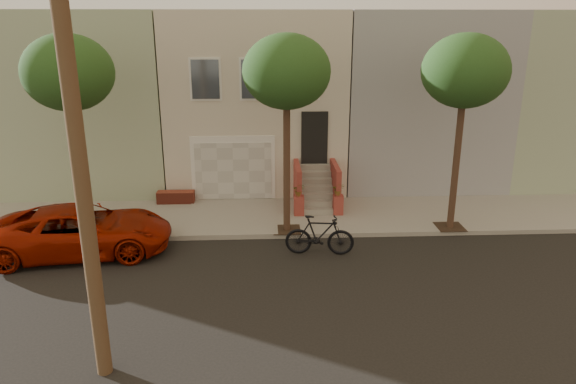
{
  "coord_description": "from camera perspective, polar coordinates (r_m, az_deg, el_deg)",
  "views": [
    {
      "loc": [
        0.26,
        -12.46,
        6.74
      ],
      "look_at": [
        1.0,
        3.0,
        1.76
      ],
      "focal_mm": 33.1,
      "sensor_mm": 36.0,
      "label": 1
    }
  ],
  "objects": [
    {
      "name": "ground",
      "position": [
        14.17,
        -3.51,
        -10.61
      ],
      "size": [
        90.0,
        90.0,
        0.0
      ],
      "primitive_type": "plane",
      "color": "black",
      "rests_on": "ground"
    },
    {
      "name": "sidewalk",
      "position": [
        19.02,
        -3.34,
        -2.71
      ],
      "size": [
        40.0,
        3.7,
        0.15
      ],
      "primitive_type": "cube",
      "color": "#9A978C",
      "rests_on": "ground"
    },
    {
      "name": "tree_right",
      "position": [
        17.57,
        18.51,
        12.1
      ],
      "size": [
        2.7,
        2.57,
        6.3
      ],
      "color": "#2D2116",
      "rests_on": "sidewalk"
    },
    {
      "name": "pickup_truck",
      "position": [
        17.2,
        -21.33,
        -3.86
      ],
      "size": [
        5.57,
        3.06,
        1.48
      ],
      "primitive_type": "imported",
      "rotation": [
        0.0,
        0.0,
        1.69
      ],
      "color": "#901401",
      "rests_on": "ground"
    },
    {
      "name": "tree_mid",
      "position": [
        16.44,
        -0.14,
        12.66
      ],
      "size": [
        2.7,
        2.57,
        6.3
      ],
      "color": "#2D2116",
      "rests_on": "sidewalk"
    },
    {
      "name": "tree_left",
      "position": [
        17.41,
        -22.53,
        11.63
      ],
      "size": [
        2.7,
        2.57,
        6.3
      ],
      "color": "#2D2116",
      "rests_on": "sidewalk"
    },
    {
      "name": "motorcycle",
      "position": [
        16.02,
        3.41,
        -4.64
      ],
      "size": [
        2.13,
        0.82,
        1.25
      ],
      "primitive_type": "imported",
      "rotation": [
        0.0,
        0.0,
        1.46
      ],
      "color": "black",
      "rests_on": "ground"
    },
    {
      "name": "house_row",
      "position": [
        23.85,
        -3.38,
        10.35
      ],
      "size": [
        33.1,
        11.7,
        7.0
      ],
      "color": "#BBB09F",
      "rests_on": "sidewalk"
    }
  ]
}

